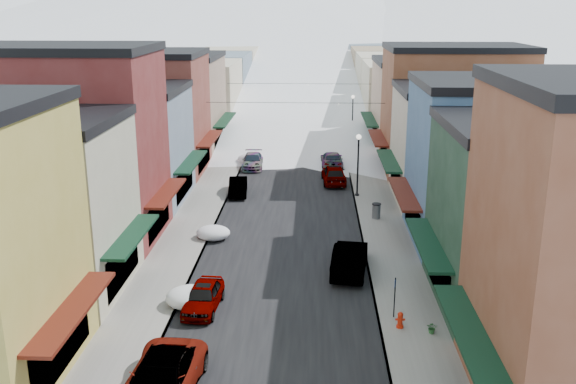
# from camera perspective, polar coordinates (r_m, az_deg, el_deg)

# --- Properties ---
(road) EXTENTS (10.00, 160.00, 0.01)m
(road) POSITION_cam_1_polar(r_m,az_deg,el_deg) (79.95, 1.06, 5.60)
(road) COLOR black
(road) RESTS_ON ground
(sidewalk_left) EXTENTS (3.20, 160.00, 0.15)m
(sidewalk_left) POSITION_cam_1_polar(r_m,az_deg,el_deg) (80.36, -3.68, 5.68)
(sidewalk_left) COLOR gray
(sidewalk_left) RESTS_ON ground
(sidewalk_right) EXTENTS (3.20, 160.00, 0.15)m
(sidewalk_right) POSITION_cam_1_polar(r_m,az_deg,el_deg) (80.06, 5.81, 5.59)
(sidewalk_right) COLOR gray
(sidewalk_right) RESTS_ON ground
(curb_left) EXTENTS (0.10, 160.00, 0.15)m
(curb_left) POSITION_cam_1_polar(r_m,az_deg,el_deg) (80.21, -2.57, 5.67)
(curb_left) COLOR slate
(curb_left) RESTS_ON ground
(curb_right) EXTENTS (0.10, 160.00, 0.15)m
(curb_right) POSITION_cam_1_polar(r_m,az_deg,el_deg) (79.98, 4.69, 5.61)
(curb_right) COLOR slate
(curb_right) RESTS_ON ground
(bldg_l_cream) EXTENTS (11.30, 8.20, 9.50)m
(bldg_l_cream) POSITION_cam_1_polar(r_m,az_deg,el_deg) (35.91, -22.45, -1.15)
(bldg_l_cream) COLOR #B2AC8F
(bldg_l_cream) RESTS_ON ground
(bldg_l_brick_near) EXTENTS (12.30, 8.20, 12.50)m
(bldg_l_brick_near) POSITION_cam_1_polar(r_m,az_deg,el_deg) (42.88, -18.93, 3.95)
(bldg_l_brick_near) COLOR maroon
(bldg_l_brick_near) RESTS_ON ground
(bldg_l_grayblue) EXTENTS (11.30, 9.20, 9.00)m
(bldg_l_grayblue) POSITION_cam_1_polar(r_m,az_deg,el_deg) (50.91, -14.85, 4.10)
(bldg_l_grayblue) COLOR slate
(bldg_l_grayblue) RESTS_ON ground
(bldg_l_brick_far) EXTENTS (13.30, 9.20, 11.00)m
(bldg_l_brick_far) POSITION_cam_1_polar(r_m,az_deg,el_deg) (59.51, -13.35, 6.87)
(bldg_l_brick_far) COLOR brown
(bldg_l_brick_far) RESTS_ON ground
(bldg_l_tan) EXTENTS (11.30, 11.20, 10.00)m
(bldg_l_tan) POSITION_cam_1_polar(r_m,az_deg,el_deg) (68.92, -10.31, 7.85)
(bldg_l_tan) COLOR #8C6F5B
(bldg_l_tan) RESTS_ON ground
(bldg_r_green) EXTENTS (11.30, 9.20, 9.50)m
(bldg_r_green) POSITION_cam_1_polar(r_m,az_deg,el_deg) (34.09, 21.76, -1.97)
(bldg_r_green) COLOR #1A3725
(bldg_r_green) RESTS_ON ground
(bldg_r_blue) EXTENTS (11.30, 9.20, 10.50)m
(bldg_r_blue) POSITION_cam_1_polar(r_m,az_deg,el_deg) (42.23, 17.96, 2.47)
(bldg_r_blue) COLOR #3E628D
(bldg_r_blue) RESTS_ON ground
(bldg_r_cream) EXTENTS (12.30, 9.20, 9.00)m
(bldg_r_cream) POSITION_cam_1_polar(r_m,az_deg,el_deg) (51.02, 15.83, 4.05)
(bldg_r_cream) COLOR beige
(bldg_r_cream) RESTS_ON ground
(bldg_r_brick_far) EXTENTS (13.30, 9.20, 11.50)m
(bldg_r_brick_far) POSITION_cam_1_polar(r_m,az_deg,el_deg) (59.55, 14.47, 7.05)
(bldg_r_brick_far) COLOR brown
(bldg_r_brick_far) RESTS_ON ground
(bldg_r_tan) EXTENTS (11.30, 11.20, 9.50)m
(bldg_r_tan) POSITION_cam_1_polar(r_m,az_deg,el_deg) (69.23, 11.93, 7.59)
(bldg_r_tan) COLOR tan
(bldg_r_tan) RESTS_ON ground
(distant_blocks) EXTENTS (34.00, 55.00, 8.00)m
(distant_blocks) POSITION_cam_1_polar(r_m,az_deg,el_deg) (102.14, 1.39, 10.18)
(distant_blocks) COLOR gray
(distant_blocks) RESTS_ON ground
(mountain_ridge) EXTENTS (670.00, 340.00, 34.00)m
(mountain_ridge) POSITION_cam_1_polar(r_m,az_deg,el_deg) (296.51, -1.78, 16.13)
(mountain_ridge) COLOR silver
(mountain_ridge) RESTS_ON ground
(overhead_cables) EXTENTS (16.40, 15.04, 0.04)m
(overhead_cables) POSITION_cam_1_polar(r_m,az_deg,el_deg) (66.63, 0.82, 8.86)
(overhead_cables) COLOR black
(overhead_cables) RESTS_ON ground
(car_white_suv) EXTENTS (2.98, 5.87, 1.59)m
(car_white_suv) POSITION_cam_1_polar(r_m,az_deg,el_deg) (26.32, -11.22, -16.07)
(car_white_suv) COLOR #B9B9BB
(car_white_suv) RESTS_ON ground
(car_silver_sedan) EXTENTS (1.87, 4.12, 1.37)m
(car_silver_sedan) POSITION_cam_1_polar(r_m,az_deg,el_deg) (32.88, -7.54, -9.20)
(car_silver_sedan) COLOR #9B9EA2
(car_silver_sedan) RESTS_ON ground
(car_dark_hatch) EXTENTS (1.76, 4.18, 1.34)m
(car_dark_hatch) POSITION_cam_1_polar(r_m,az_deg,el_deg) (51.96, -4.47, 0.48)
(car_dark_hatch) COLOR black
(car_dark_hatch) RESTS_ON ground
(car_silver_wagon) EXTENTS (2.11, 4.75, 1.35)m
(car_silver_wagon) POSITION_cam_1_polar(r_m,az_deg,el_deg) (60.57, -3.16, 2.78)
(car_silver_wagon) COLOR #9C9EA4
(car_silver_wagon) RESTS_ON ground
(car_green_sedan) EXTENTS (2.44, 5.38, 1.71)m
(car_green_sedan) POSITION_cam_1_polar(r_m,az_deg,el_deg) (37.00, 5.51, -5.87)
(car_green_sedan) COLOR black
(car_green_sedan) RESTS_ON ground
(car_gray_suv) EXTENTS (2.22, 4.96, 1.65)m
(car_gray_suv) POSITION_cam_1_polar(r_m,az_deg,el_deg) (55.27, 4.10, 1.61)
(car_gray_suv) COLOR gray
(car_gray_suv) RESTS_ON ground
(car_black_sedan) EXTENTS (2.17, 5.01, 1.44)m
(car_black_sedan) POSITION_cam_1_polar(r_m,az_deg,el_deg) (61.01, 3.91, 2.91)
(car_black_sedan) COLOR black
(car_black_sedan) RESTS_ON ground
(car_lane_silver) EXTENTS (2.09, 5.05, 1.71)m
(car_lane_silver) POSITION_cam_1_polar(r_m,az_deg,el_deg) (82.32, 0.67, 6.51)
(car_lane_silver) COLOR #93949A
(car_lane_silver) RESTS_ON ground
(car_lane_white) EXTENTS (2.73, 5.85, 1.62)m
(car_lane_white) POSITION_cam_1_polar(r_m,az_deg,el_deg) (92.05, 2.26, 7.51)
(car_lane_white) COLOR silver
(car_lane_white) RESTS_ON ground
(fire_hydrant) EXTENTS (0.46, 0.35, 0.79)m
(fire_hydrant) POSITION_cam_1_polar(r_m,az_deg,el_deg) (31.15, 9.94, -11.18)
(fire_hydrant) COLOR red
(fire_hydrant) RESTS_ON sidewalk_right
(parking_sign) EXTENTS (0.11, 0.27, 2.07)m
(parking_sign) POSITION_cam_1_polar(r_m,az_deg,el_deg) (31.69, 9.47, -8.95)
(parking_sign) COLOR black
(parking_sign) RESTS_ON sidewalk_right
(trash_can) EXTENTS (0.64, 0.64, 1.09)m
(trash_can) POSITION_cam_1_polar(r_m,az_deg,el_deg) (46.05, 7.86, -1.66)
(trash_can) COLOR slate
(trash_can) RESTS_ON sidewalk_right
(streetlamp_near) EXTENTS (0.41, 0.41, 4.96)m
(streetlamp_near) POSITION_cam_1_polar(r_m,az_deg,el_deg) (50.77, 6.26, 3.09)
(streetlamp_near) COLOR black
(streetlamp_near) RESTS_ON sidewalk_right
(streetlamp_far) EXTENTS (0.40, 0.40, 4.79)m
(streetlamp_far) POSITION_cam_1_polar(r_m,az_deg,el_deg) (74.59, 5.77, 7.22)
(streetlamp_far) COLOR black
(streetlamp_far) RESTS_ON sidewalk_right
(planter_near) EXTENTS (0.58, 0.54, 0.55)m
(planter_near) POSITION_cam_1_polar(r_m,az_deg,el_deg) (30.98, 12.70, -11.69)
(planter_near) COLOR #2D642F
(planter_near) RESTS_ON sidewalk_right
(snow_pile_near) EXTENTS (2.60, 2.80, 1.10)m
(snow_pile_near) POSITION_cam_1_polar(r_m,az_deg,el_deg) (33.29, -8.53, -9.21)
(snow_pile_near) COLOR white
(snow_pile_near) RESTS_ON ground
(snow_pile_mid) EXTENTS (2.21, 2.56, 0.94)m
(snow_pile_mid) POSITION_cam_1_polar(r_m,az_deg,el_deg) (42.32, -6.62, -3.61)
(snow_pile_mid) COLOR white
(snow_pile_mid) RESTS_ON ground
(snow_pile_far) EXTENTS (2.52, 2.75, 1.07)m
(snow_pile_far) POSITION_cam_1_polar(r_m,az_deg,el_deg) (62.11, -3.31, 2.96)
(snow_pile_far) COLOR white
(snow_pile_far) RESTS_ON ground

